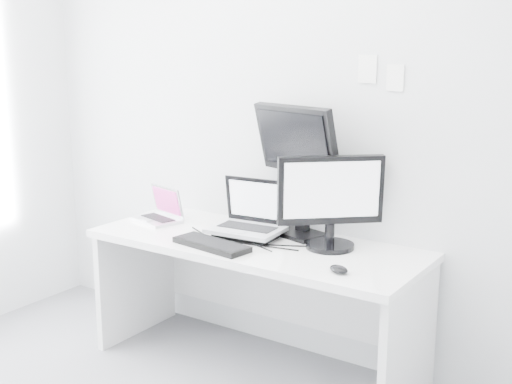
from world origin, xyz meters
The scene contains 11 objects.
back_wall centered at (0.00, 1.60, 1.35)m, with size 3.60×3.60×0.00m, color silver.
desk centered at (0.00, 1.25, 0.36)m, with size 1.80×0.70×0.73m, color white.
macbook centered at (-0.70, 1.26, 0.83)m, with size 0.28×0.21×0.21m, color silver.
speaker centered at (-0.29, 1.53, 0.82)m, with size 0.09×0.09×0.18m, color black.
dell_laptop centered at (-0.08, 1.28, 0.89)m, with size 0.38×0.29×0.32m, color #B8BAC0.
rear_monitor centered at (0.14, 1.46, 1.09)m, with size 0.53×0.19×0.73m, color black.
samsung_monitor centered at (0.39, 1.36, 0.98)m, with size 0.54×0.25×0.49m, color black.
keyboard centered at (-0.12, 1.03, 0.74)m, with size 0.43×0.15×0.03m, color black.
mouse centered at (0.60, 1.05, 0.75)m, with size 0.10×0.07×0.03m, color black.
wall_note_0 centered at (0.45, 1.59, 1.62)m, with size 0.10×0.00×0.14m, color white.
wall_note_1 centered at (0.60, 1.59, 1.58)m, with size 0.09×0.00×0.13m, color white.
Camera 1 is at (1.88, -1.54, 1.74)m, focal length 46.76 mm.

